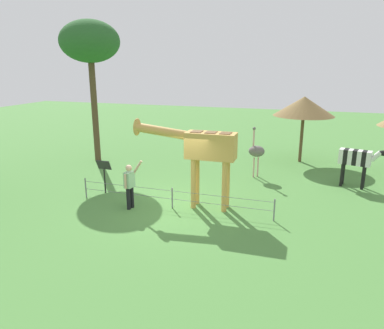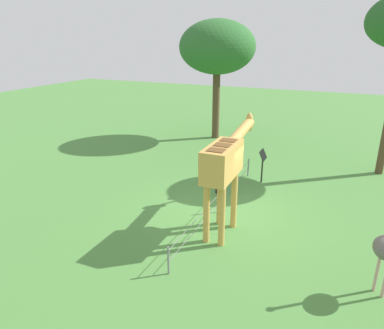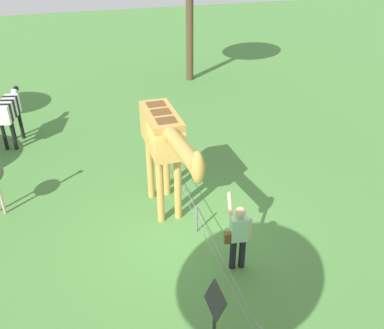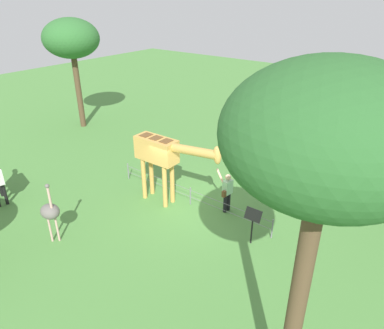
# 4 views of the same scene
# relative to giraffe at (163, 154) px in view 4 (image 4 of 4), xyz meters

# --- Properties ---
(ground_plane) EXTENTS (60.00, 60.00, 0.00)m
(ground_plane) POSITION_rel_giraffe_xyz_m (0.92, 0.37, -2.10)
(ground_plane) COLOR #4C843D
(giraffe) EXTENTS (3.75, 0.71, 3.06)m
(giraffe) POSITION_rel_giraffe_xyz_m (0.00, 0.00, 0.00)
(giraffe) COLOR gold
(giraffe) RESTS_ON ground_plane
(visitor) EXTENTS (0.62, 0.59, 1.75)m
(visitor) POSITION_rel_giraffe_xyz_m (2.31, 0.95, -1.20)
(visitor) COLOR black
(visitor) RESTS_ON ground_plane
(ostrich) EXTENTS (0.70, 0.56, 2.25)m
(ostrich) POSITION_rel_giraffe_xyz_m (-1.30, -4.08, -0.93)
(ostrich) COLOR #CC9E93
(ostrich) RESTS_ON ground_plane
(tree_east) EXTENTS (2.89, 2.89, 6.95)m
(tree_east) POSITION_rel_giraffe_xyz_m (6.99, -4.43, 3.74)
(tree_east) COLOR brown
(tree_east) RESTS_ON ground_plane
(tree_west) EXTENTS (3.15, 3.15, 6.31)m
(tree_west) POSITION_rel_giraffe_xyz_m (-9.91, 3.59, 3.04)
(tree_west) COLOR brown
(tree_west) RESTS_ON ground_plane
(info_sign) EXTENTS (0.56, 0.21, 1.32)m
(info_sign) POSITION_rel_giraffe_xyz_m (3.99, -0.17, -1.15)
(info_sign) COLOR black
(info_sign) RESTS_ON ground_plane
(wire_fence) EXTENTS (7.05, 0.05, 0.75)m
(wire_fence) POSITION_rel_giraffe_xyz_m (0.92, 0.49, -1.70)
(wire_fence) COLOR slate
(wire_fence) RESTS_ON ground_plane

